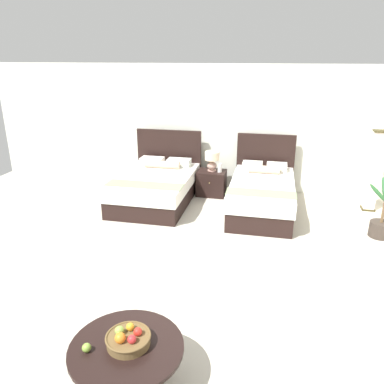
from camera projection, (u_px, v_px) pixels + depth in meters
ground_plane at (180, 259)px, 5.38m from camera, size 10.33×10.12×0.02m
wall_back at (219, 128)px, 7.93m from camera, size 10.33×0.12×2.57m
bed_near_window at (156, 186)px, 7.37m from camera, size 1.41×2.10×1.24m
bed_near_corner at (262, 194)px, 6.93m from camera, size 1.17×2.13×1.24m
nightstand at (211, 183)px, 7.74m from camera, size 0.57×0.48×0.51m
table_lamp at (212, 159)px, 7.59m from camera, size 0.29×0.29×0.40m
vase at (220, 168)px, 7.55m from camera, size 0.09×0.09×0.18m
coffee_table at (127, 356)px, 3.21m from camera, size 0.97×0.97×0.42m
fruit_bowl at (128, 339)px, 3.18m from camera, size 0.39×0.39×0.17m
loose_apple at (87, 348)px, 3.11m from camera, size 0.08×0.08×0.08m
floor_lamp_corner at (374, 171)px, 6.83m from camera, size 0.23×0.23×1.49m
potted_palm at (381, 224)px, 5.95m from camera, size 0.48×0.54×0.93m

